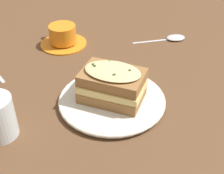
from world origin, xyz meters
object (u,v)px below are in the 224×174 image
Objects in this scene: teacup_with_saucer at (63,36)px; dinner_plate at (112,100)px; sandwich at (112,84)px; spoon at (173,38)px.

dinner_plate is at bearing 166.39° from teacup_with_saucer.
sandwich reaches higher than teacup_with_saucer.
sandwich reaches higher than spoon.
teacup_with_saucer is at bearing 132.52° from dinner_plate.
spoon is (0.32, 0.12, -0.02)m from teacup_with_saucer.
teacup_with_saucer reaches higher than dinner_plate.
spoon is (0.10, 0.36, -0.00)m from dinner_plate.
sandwich is 1.07× the size of teacup_with_saucer.
sandwich reaches higher than dinner_plate.
dinner_plate is 0.04m from sandwich.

